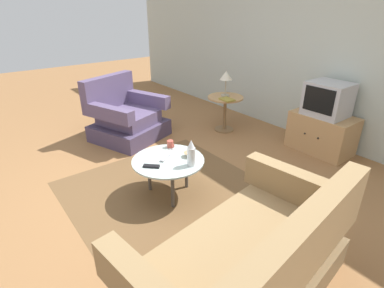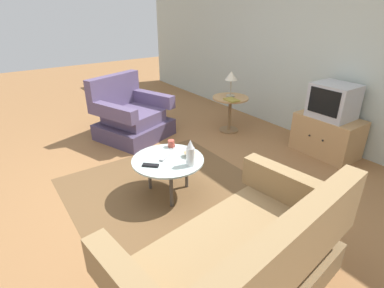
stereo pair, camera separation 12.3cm
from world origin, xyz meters
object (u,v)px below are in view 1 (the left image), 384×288
Objects in this scene: armchair at (126,118)px; coffee_table at (168,163)px; book at (227,99)px; side_table at (225,106)px; tv_remote_silver at (165,158)px; tv_remote_dark at (151,166)px; tv_stand at (322,133)px; mug at (170,144)px; table_lamp at (226,77)px; bowl at (189,154)px; television at (328,99)px; couch at (246,264)px; vase at (191,153)px.

armchair is 1.58× the size of coffee_table.
book is (0.85, 1.25, 0.27)m from armchair.
side_table is 3.38× the size of tv_remote_silver.
coffee_table is 3.18× the size of book.
tv_stand is at bearing 36.18° from tv_remote_dark.
armchair is 1.70m from coffee_table.
table_lamp is at bearing 116.04° from mug.
coffee_table is at bearing -109.60° from bowl.
book is (-0.83, 1.80, 0.14)m from tv_remote_dark.
coffee_table is 1.48× the size of television.
television is 2.16× the size of book.
television reaches higher than tv_remote_silver.
television is (-0.95, 2.50, 0.45)m from couch.
couch is 4.34× the size of table_lamp.
bowl is 0.25m from tv_remote_silver.
armchair is 2.82m from television.
armchair is 10.23× the size of mug.
armchair is 7.84× the size of tv_remote_dark.
mug is at bearing 77.55° from tv_remote_dark.
armchair is 1.46× the size of tv_stand.
tv_remote_dark is (1.69, -0.56, 0.13)m from armchair.
vase reaches higher than side_table.
television reaches higher than side_table.
table_lamp is 2.22m from tv_remote_dark.
side_table is 0.25m from book.
television reaches higher than bowl.
mug is 0.70× the size of tv_remote_silver.
side_table is 2.39× the size of book.
side_table is 4.86× the size of mug.
couch reaches higher than tv_stand.
coffee_table is 0.22m from tv_remote_dark.
vase reaches higher than tv_remote_silver.
television is 1.83× the size of vase.
tv_stand is 2.15m from vase.
tv_remote_silver is at bearing -61.45° from table_lamp.
mug is 0.94× the size of bowl.
book reaches higher than tv_remote_dark.
television is 2.06m from bowl.
couch is 7.23× the size of book.
bowl is at bearing 5.96° from mug.
television is at bearing 72.99° from mug.
bowl is 0.52× the size of book.
tv_remote_silver is at bearing 71.78° from couch.
television is (1.35, 0.52, 0.33)m from side_table.
vase reaches higher than tv_remote_dark.
couch is 2.71m from television.
mug is 0.47m from tv_remote_dark.
book reaches higher than bowl.
tv_stand is at bearing 33.63° from book.
tv_remote_dark is at bearing -98.55° from tv_stand.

